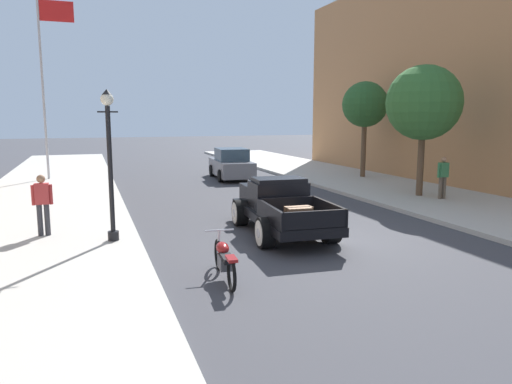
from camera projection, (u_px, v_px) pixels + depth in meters
ground_plane at (315, 240)px, 13.05m from camera, size 140.00×140.00×0.00m
sidewalk_left at (20, 265)px, 10.67m from camera, size 5.50×64.00×0.15m
hotrod_truck_black at (279, 206)px, 13.94m from camera, size 2.39×5.02×1.58m
motorcycle_parked at (224, 259)px, 9.85m from camera, size 0.62×2.12×0.93m
car_background_grey at (231, 165)px, 25.89m from camera, size 2.11×4.42×1.65m
pedestrian_sidewalk_left at (42, 201)px, 12.85m from camera, size 0.53×0.22×1.65m
pedestrian_sidewalk_right at (443, 175)px, 18.63m from camera, size 0.53×0.22×1.65m
street_lamp_near at (110, 154)px, 12.14m from camera, size 0.50×0.32×3.85m
flagpole at (46, 67)px, 24.08m from camera, size 1.74×0.16×9.16m
street_tree_nearest at (424, 103)px, 19.05m from camera, size 2.97×2.97×5.20m
street_tree_second at (365, 105)px, 25.19m from camera, size 2.38×2.38×5.00m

